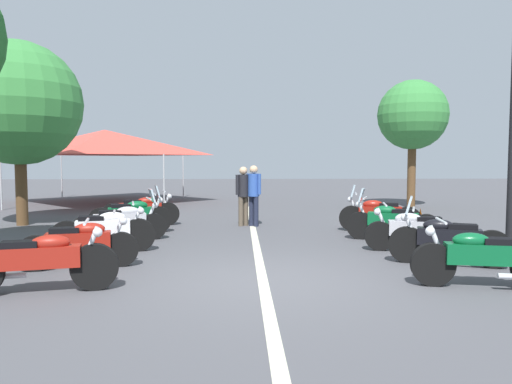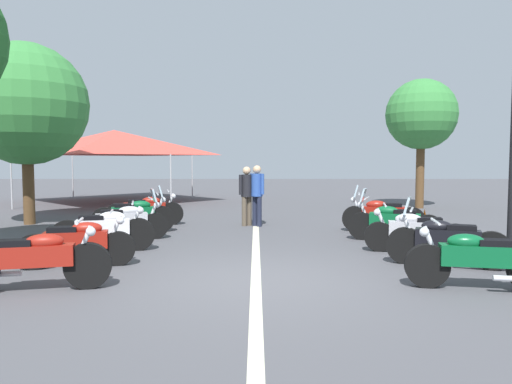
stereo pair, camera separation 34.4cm
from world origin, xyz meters
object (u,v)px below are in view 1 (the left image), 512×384
motorcycle_left_row_0 (39,261)px  motorcycle_left_row_4 (131,215)px  bystander_0 (243,191)px  roadside_tree_2 (413,116)px  motorcycle_right_row_4 (378,213)px  motorcycle_left_row_5 (141,210)px  bystander_1 (254,191)px  motorcycle_left_row_2 (104,230)px  motorcycle_right_row_1 (447,239)px  motorcycle_right_row_2 (416,230)px  roadside_tree_0 (19,104)px  motorcycle_right_row_3 (391,221)px  motorcycle_right_row_0 (482,257)px  motorcycle_left_row_3 (121,221)px  traffic_cone_0 (420,220)px  motorcycle_left_row_1 (80,243)px  event_tent (105,142)px

motorcycle_left_row_0 → motorcycle_left_row_4: motorcycle_left_row_4 is taller
bystander_0 → roadside_tree_2: size_ratio=0.34×
motorcycle_right_row_4 → motorcycle_left_row_5: bearing=0.9°
bystander_1 → motorcycle_left_row_2: bearing=5.5°
motorcycle_right_row_1 → motorcycle_right_row_2: 1.26m
motorcycle_left_row_0 → roadside_tree_0: bearing=102.8°
motorcycle_right_row_3 → roadside_tree_2: size_ratio=0.41×
motorcycle_left_row_4 → motorcycle_right_row_0: 8.36m
motorcycle_left_row_3 → traffic_cone_0: 7.60m
motorcycle_left_row_1 → motorcycle_right_row_4: motorcycle_right_row_4 is taller
motorcycle_left_row_5 → motorcycle_right_row_3: 6.89m
motorcycle_left_row_4 → bystander_1: bystander_1 is taller
motorcycle_left_row_3 → bystander_0: bystander_0 is taller
motorcycle_right_row_0 → motorcycle_left_row_3: bearing=-23.1°
motorcycle_left_row_0 → bystander_1: size_ratio=1.26×
motorcycle_left_row_3 → roadside_tree_0: roadside_tree_0 is taller
motorcycle_left_row_3 → motorcycle_left_row_4: size_ratio=1.00×
motorcycle_right_row_4 → bystander_0: 3.78m
motorcycle_left_row_1 → roadside_tree_2: (10.30, -9.52, 3.16)m
motorcycle_left_row_2 → motorcycle_left_row_5: bearing=77.6°
motorcycle_right_row_1 → roadside_tree_2: bearing=-85.8°
motorcycle_left_row_0 → bystander_0: (6.84, -2.91, 0.52)m
event_tent → motorcycle_left_row_0: bearing=-167.9°
motorcycle_left_row_3 → bystander_0: size_ratio=1.22×
motorcycle_right_row_0 → traffic_cone_0: size_ratio=3.33×
motorcycle_left_row_3 → motorcycle_right_row_0: (-4.23, -6.30, -0.00)m
motorcycle_right_row_1 → motorcycle_right_row_4: (4.07, 0.04, 0.00)m
motorcycle_left_row_5 → motorcycle_right_row_2: size_ratio=1.04×
motorcycle_right_row_2 → motorcycle_right_row_4: size_ratio=1.00×
roadside_tree_2 → event_tent: 12.97m
motorcycle_left_row_3 → motorcycle_right_row_1: bearing=-43.0°
motorcycle_left_row_3 → traffic_cone_0: motorcycle_left_row_3 is taller
motorcycle_left_row_0 → motorcycle_right_row_0: 6.37m
motorcycle_right_row_1 → motorcycle_right_row_3: size_ratio=0.98×
motorcycle_left_row_4 → motorcycle_right_row_0: motorcycle_left_row_4 is taller
bystander_1 → roadside_tree_2: size_ratio=0.35×
motorcycle_left_row_4 → event_tent: 9.67m
motorcycle_left_row_2 → motorcycle_left_row_5: motorcycle_left_row_2 is taller
motorcycle_left_row_5 → motorcycle_right_row_2: 7.59m
motorcycle_left_row_5 → roadside_tree_2: size_ratio=0.43×
motorcycle_right_row_1 → motorcycle_right_row_2: (1.26, 0.09, -0.03)m
motorcycle_left_row_1 → motorcycle_right_row_2: (1.32, -6.37, 0.00)m
motorcycle_left_row_5 → roadside_tree_2: bearing=14.0°
bystander_0 → roadside_tree_0: 6.85m
motorcycle_left_row_2 → motorcycle_right_row_0: (-2.87, -6.30, -0.01)m
bystander_0 → roadside_tree_0: roadside_tree_0 is taller
bystander_0 → motorcycle_right_row_0: bearing=168.6°
bystander_0 → event_tent: 9.82m
motorcycle_right_row_4 → roadside_tree_2: bearing=-105.0°
motorcycle_left_row_2 → motorcycle_left_row_0: bearing=-104.7°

